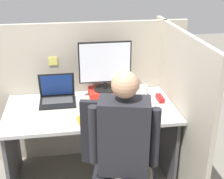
# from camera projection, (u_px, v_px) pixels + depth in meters

# --- Properties ---
(cubicle_panel_back) EXTENTS (2.02, 0.05, 1.43)m
(cubicle_panel_back) POSITION_uv_depth(u_px,v_px,m) (87.00, 92.00, 3.18)
(cubicle_panel_back) COLOR #B7AD99
(cubicle_panel_back) RESTS_ON ground
(cubicle_panel_right) EXTENTS (0.04, 1.43, 1.43)m
(cubicle_panel_right) POSITION_uv_depth(u_px,v_px,m) (177.00, 108.00, 2.85)
(cubicle_panel_right) COLOR #B7AD99
(cubicle_panel_right) RESTS_ON ground
(desk) EXTENTS (1.52, 0.78, 0.75)m
(desk) POSITION_uv_depth(u_px,v_px,m) (91.00, 125.00, 2.87)
(desk) COLOR #B7B7B2
(desk) RESTS_ON ground
(paper_box) EXTENTS (0.32, 0.23, 0.07)m
(paper_box) POSITION_uv_depth(u_px,v_px,m) (105.00, 93.00, 3.02)
(paper_box) COLOR red
(paper_box) RESTS_ON desk
(monitor) EXTENTS (0.50, 0.22, 0.47)m
(monitor) POSITION_uv_depth(u_px,v_px,m) (105.00, 65.00, 2.92)
(monitor) COLOR black
(monitor) RESTS_ON paper_box
(laptop) EXTENTS (0.33, 0.26, 0.27)m
(laptop) POSITION_uv_depth(u_px,v_px,m) (57.00, 97.00, 2.89)
(laptop) COLOR black
(laptop) RESTS_ON desk
(mouse) EXTENTS (0.07, 0.05, 0.03)m
(mouse) POSITION_uv_depth(u_px,v_px,m) (84.00, 114.00, 2.65)
(mouse) COLOR silver
(mouse) RESTS_ON desk
(stapler) EXTENTS (0.05, 0.14, 0.04)m
(stapler) POSITION_uv_depth(u_px,v_px,m) (160.00, 98.00, 2.93)
(stapler) COLOR #A31919
(stapler) RESTS_ON desk
(carrot_toy) EXTENTS (0.04, 0.16, 0.04)m
(carrot_toy) POSITION_uv_depth(u_px,v_px,m) (79.00, 122.00, 2.52)
(carrot_toy) COLOR orange
(carrot_toy) RESTS_ON desk
(office_chair) EXTENTS (0.56, 0.61, 1.02)m
(office_chair) POSITION_uv_depth(u_px,v_px,m) (118.00, 169.00, 2.32)
(office_chair) COLOR black
(office_chair) RESTS_ON ground
(person) EXTENTS (0.47, 0.51, 1.35)m
(person) POSITION_uv_depth(u_px,v_px,m) (128.00, 154.00, 2.08)
(person) COLOR brown
(person) RESTS_ON ground
(coffee_mug) EXTENTS (0.08, 0.08, 0.10)m
(coffee_mug) POSITION_uv_depth(u_px,v_px,m) (143.00, 90.00, 3.03)
(coffee_mug) COLOR white
(coffee_mug) RESTS_ON desk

